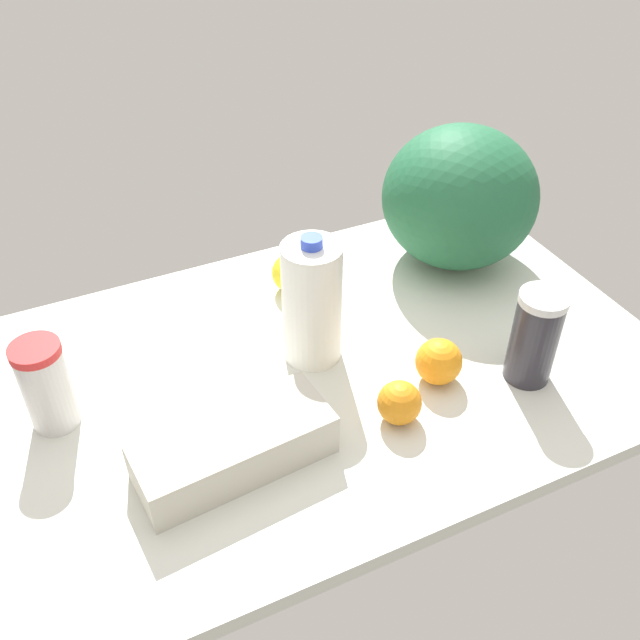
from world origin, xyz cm
name	(u,v)px	position (x,y,z in cm)	size (l,w,h in cm)	color
countertop	(320,370)	(0.00, 0.00, 1.50)	(120.00, 76.00, 3.00)	silver
shaker_bottle	(535,337)	(-31.00, 17.77, 11.71)	(8.09, 8.09, 17.34)	#2D2B33
milk_jug	(310,303)	(0.47, -3.16, 14.49)	(10.28, 10.28, 24.54)	white
watermelon	(459,197)	(-39.73, -18.66, 17.29)	(31.20, 31.20, 28.58)	#22623D
egg_carton	(234,447)	(21.14, 14.76, 6.72)	(29.72, 11.84, 7.44)	beige
tumbler_cup	(46,385)	(44.13, -5.82, 10.99)	(7.76, 7.76, 15.90)	silver
orange_loose	(399,403)	(-5.90, 17.13, 6.61)	(7.22, 7.22, 7.22)	orange
lemon_far_back	(291,273)	(-4.37, -22.51, 6.93)	(7.86, 7.86, 7.86)	yellow
orange_by_jug	(439,361)	(-16.56, 11.93, 7.01)	(8.01, 8.01, 8.01)	orange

